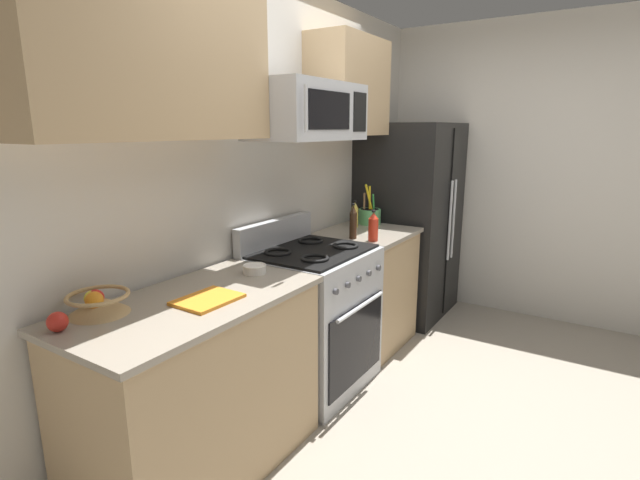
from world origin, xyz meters
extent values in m
plane|color=gray|center=(0.00, 0.00, 0.00)|extent=(16.00, 16.00, 0.00)
cube|color=beige|center=(0.00, 1.11, 1.30)|extent=(8.00, 0.10, 2.60)
cube|color=tan|center=(-1.00, 0.71, 0.44)|extent=(1.19, 0.61, 0.88)
cube|color=gray|center=(-1.00, 0.71, 0.90)|extent=(1.23, 0.65, 0.03)
cube|color=#B2B5BA|center=(0.00, 0.71, 0.46)|extent=(0.76, 0.65, 0.91)
cube|color=black|center=(0.00, 0.39, 0.36)|extent=(0.67, 0.01, 0.51)
cylinder|color=#B2B5BA|center=(0.00, 0.36, 0.62)|extent=(0.57, 0.02, 0.02)
cube|color=black|center=(0.00, 0.71, 0.92)|extent=(0.73, 0.58, 0.02)
cube|color=#B2B5BA|center=(0.00, 1.01, 1.00)|extent=(0.76, 0.06, 0.18)
torus|color=black|center=(-0.18, 0.58, 0.93)|extent=(0.17, 0.17, 0.02)
torus|color=black|center=(0.18, 0.58, 0.93)|extent=(0.17, 0.17, 0.02)
torus|color=black|center=(-0.18, 0.85, 0.93)|extent=(0.17, 0.17, 0.02)
torus|color=black|center=(0.18, 0.85, 0.93)|extent=(0.17, 0.17, 0.02)
cylinder|color=#4C4C51|center=(-0.27, 0.38, 0.79)|extent=(0.04, 0.02, 0.04)
cylinder|color=#4C4C51|center=(-0.14, 0.38, 0.79)|extent=(0.04, 0.02, 0.04)
cylinder|color=#4C4C51|center=(0.00, 0.38, 0.79)|extent=(0.04, 0.02, 0.04)
cylinder|color=#4C4C51|center=(0.14, 0.38, 0.79)|extent=(0.04, 0.02, 0.04)
cylinder|color=#4C4C51|center=(0.27, 0.38, 0.79)|extent=(0.04, 0.02, 0.04)
cube|color=tan|center=(0.75, 0.71, 0.44)|extent=(0.69, 0.61, 0.88)
cube|color=gray|center=(0.75, 0.71, 0.90)|extent=(0.73, 0.65, 0.03)
cube|color=black|center=(1.58, 0.70, 0.86)|extent=(0.88, 0.72, 1.72)
cube|color=black|center=(1.58, 0.34, 0.86)|extent=(0.01, 0.01, 1.64)
cylinder|color=#B2B5BA|center=(1.53, 0.31, 0.91)|extent=(0.02, 0.02, 0.69)
cylinder|color=#B2B5BA|center=(1.63, 0.31, 0.91)|extent=(0.02, 0.02, 0.69)
cube|color=beige|center=(2.12, 0.00, 1.30)|extent=(0.10, 8.00, 2.60)
cube|color=#B2B5BA|center=(0.00, 0.75, 1.78)|extent=(0.79, 0.40, 0.34)
cube|color=black|center=(-0.07, 0.54, 1.78)|extent=(0.44, 0.01, 0.21)
cube|color=black|center=(0.29, 0.54, 1.78)|extent=(0.16, 0.01, 0.24)
cylinder|color=#B2B5BA|center=(-0.36, 0.52, 1.78)|extent=(0.02, 0.02, 0.24)
cube|color=tan|center=(-1.01, 0.89, 1.97)|extent=(1.22, 0.34, 0.69)
cube|color=tan|center=(0.76, 0.89, 1.97)|extent=(0.72, 0.34, 0.69)
cylinder|color=#59AD66|center=(1.03, 0.83, 0.97)|extent=(0.18, 0.18, 0.12)
cylinder|color=black|center=(1.03, 0.83, 0.98)|extent=(0.15, 0.15, 0.11)
cylinder|color=yellow|center=(1.02, 0.82, 1.09)|extent=(0.06, 0.08, 0.30)
cylinder|color=olive|center=(1.00, 0.87, 1.05)|extent=(0.04, 0.03, 0.23)
cylinder|color=green|center=(1.02, 0.79, 1.05)|extent=(0.04, 0.02, 0.23)
cylinder|color=yellow|center=(1.02, 0.83, 1.08)|extent=(0.04, 0.04, 0.29)
cone|color=tan|center=(-1.34, 0.91, 0.95)|extent=(0.25, 0.25, 0.08)
torus|color=tan|center=(-1.34, 0.91, 0.99)|extent=(0.26, 0.26, 0.02)
sphere|color=red|center=(-1.35, 0.92, 0.98)|extent=(0.07, 0.07, 0.07)
sphere|color=orange|center=(-1.37, 0.90, 0.98)|extent=(0.07, 0.07, 0.07)
sphere|color=yellow|center=(-1.36, 0.93, 0.98)|extent=(0.07, 0.07, 0.07)
sphere|color=red|center=(-1.54, 0.88, 0.95)|extent=(0.08, 0.08, 0.08)
cube|color=orange|center=(-0.99, 0.64, 0.92)|extent=(0.29, 0.22, 0.02)
cylinder|color=red|center=(0.50, 0.53, 0.99)|extent=(0.07, 0.07, 0.16)
cone|color=red|center=(0.50, 0.53, 1.09)|extent=(0.06, 0.06, 0.04)
cylinder|color=black|center=(0.50, 0.53, 1.12)|extent=(0.03, 0.03, 0.01)
cylinder|color=#382314|center=(0.49, 0.69, 1.00)|extent=(0.05, 0.05, 0.19)
cone|color=#382314|center=(0.49, 0.69, 1.12)|extent=(0.05, 0.05, 0.05)
cylinder|color=black|center=(0.49, 0.69, 1.16)|extent=(0.02, 0.02, 0.01)
cylinder|color=gold|center=(0.84, 0.87, 0.99)|extent=(0.05, 0.05, 0.16)
cone|color=gold|center=(0.84, 0.87, 1.09)|extent=(0.05, 0.05, 0.04)
cylinder|color=black|center=(0.84, 0.87, 1.12)|extent=(0.02, 0.02, 0.01)
cylinder|color=white|center=(-0.54, 0.73, 0.93)|extent=(0.13, 0.13, 0.04)
torus|color=white|center=(-0.54, 0.73, 0.95)|extent=(0.13, 0.13, 0.01)
camera|label=1|loc=(-2.44, -0.90, 1.68)|focal=26.74mm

